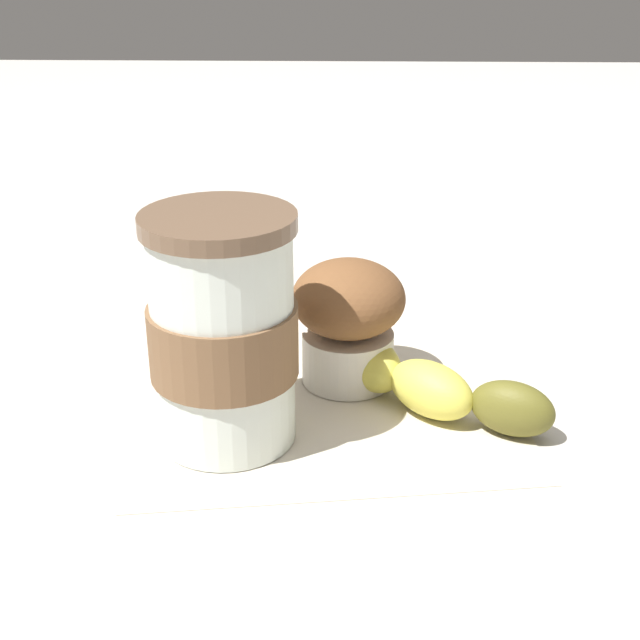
{
  "coord_description": "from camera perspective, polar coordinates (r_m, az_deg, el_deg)",
  "views": [
    {
      "loc": [
        -0.53,
        -0.01,
        0.3
      ],
      "look_at": [
        0.0,
        0.0,
        0.05
      ],
      "focal_mm": 50.0,
      "sensor_mm": 36.0,
      "label": 1
    }
  ],
  "objects": [
    {
      "name": "muffin",
      "position": [
        0.6,
        1.82,
        0.18
      ],
      "size": [
        0.08,
        0.08,
        0.09
      ],
      "color": "white",
      "rests_on": "paper_napkin"
    },
    {
      "name": "coffee_cup",
      "position": [
        0.53,
        -6.21,
        -0.77
      ],
      "size": [
        0.09,
        0.09,
        0.14
      ],
      "color": "silver",
      "rests_on": "paper_napkin"
    },
    {
      "name": "banana",
      "position": [
        0.59,
        5.53,
        -3.33
      ],
      "size": [
        0.16,
        0.16,
        0.04
      ],
      "color": "#D6CC4C",
      "rests_on": "paper_napkin"
    },
    {
      "name": "paper_napkin",
      "position": [
        0.61,
        0.0,
        -4.57
      ],
      "size": [
        0.28,
        0.28,
        0.0
      ],
      "primitive_type": "cube",
      "rotation": [
        0.0,
        0.0,
        0.14
      ],
      "color": "beige",
      "rests_on": "ground_plane"
    },
    {
      "name": "ground_plane",
      "position": [
        0.61,
        0.0,
        -4.63
      ],
      "size": [
        3.0,
        3.0,
        0.0
      ],
      "primitive_type": "plane",
      "color": "beige"
    }
  ]
}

